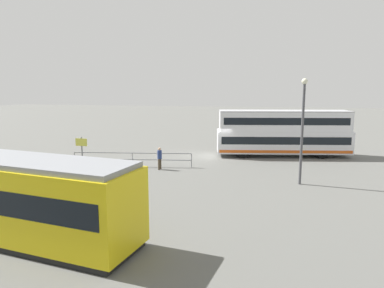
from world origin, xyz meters
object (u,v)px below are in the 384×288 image
(double_decker_bus, at_px, (283,133))
(info_sign, at_px, (82,146))
(pedestrian_near_railing, at_px, (160,157))
(street_lamp, at_px, (303,123))

(double_decker_bus, xyz_separation_m, info_sign, (14.99, 7.32, -0.50))
(pedestrian_near_railing, height_order, info_sign, info_sign)
(pedestrian_near_railing, bearing_deg, street_lamp, 168.14)
(double_decker_bus, relative_size, street_lamp, 1.79)
(info_sign, distance_m, street_lamp, 15.93)
(double_decker_bus, xyz_separation_m, street_lamp, (-0.67, 9.10, 1.77))
(pedestrian_near_railing, distance_m, street_lamp, 10.26)
(street_lamp, bearing_deg, info_sign, -6.48)
(street_lamp, bearing_deg, pedestrian_near_railing, -11.86)
(pedestrian_near_railing, distance_m, info_sign, 6.06)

